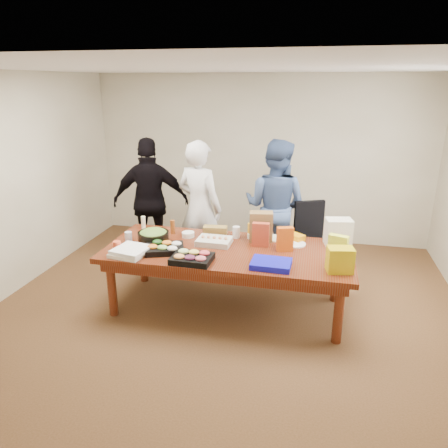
% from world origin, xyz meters
% --- Properties ---
extents(floor, '(5.50, 5.00, 0.02)m').
position_xyz_m(floor, '(0.00, 0.00, -0.01)').
color(floor, '#47301E').
rests_on(floor, ground).
extents(ceiling, '(5.50, 5.00, 0.02)m').
position_xyz_m(ceiling, '(0.00, 0.00, 2.71)').
color(ceiling, white).
rests_on(ceiling, wall_back).
extents(wall_back, '(5.50, 0.04, 2.70)m').
position_xyz_m(wall_back, '(0.00, 2.50, 1.35)').
color(wall_back, beige).
rests_on(wall_back, floor).
extents(wall_front, '(5.50, 0.04, 2.70)m').
position_xyz_m(wall_front, '(0.00, -2.50, 1.35)').
color(wall_front, beige).
rests_on(wall_front, floor).
extents(wall_left, '(0.04, 5.00, 2.70)m').
position_xyz_m(wall_left, '(-2.75, 0.00, 1.35)').
color(wall_left, beige).
rests_on(wall_left, floor).
extents(conference_table, '(2.80, 1.20, 0.75)m').
position_xyz_m(conference_table, '(0.00, 0.00, 0.38)').
color(conference_table, '#4C1C0F').
rests_on(conference_table, floor).
extents(office_chair, '(0.67, 0.67, 0.99)m').
position_xyz_m(office_chair, '(0.88, 1.05, 0.50)').
color(office_chair, black).
rests_on(office_chair, floor).
extents(person_center, '(0.78, 0.64, 1.85)m').
position_xyz_m(person_center, '(-0.60, 0.95, 0.93)').
color(person_center, silver).
rests_on(person_center, floor).
extents(person_right, '(1.06, 0.92, 1.85)m').
position_xyz_m(person_right, '(0.40, 1.22, 0.93)').
color(person_right, '#3C5384').
rests_on(person_right, floor).
extents(person_left, '(1.16, 0.71, 1.84)m').
position_xyz_m(person_left, '(-1.38, 1.12, 0.92)').
color(person_left, black).
rests_on(person_left, floor).
extents(veggie_tray, '(0.50, 0.45, 0.06)m').
position_xyz_m(veggie_tray, '(-0.68, -0.22, 0.78)').
color(veggie_tray, black).
rests_on(veggie_tray, conference_table).
extents(fruit_tray, '(0.43, 0.35, 0.06)m').
position_xyz_m(fruit_tray, '(-0.30, -0.42, 0.78)').
color(fruit_tray, black).
rests_on(fruit_tray, conference_table).
extents(sheet_cake, '(0.40, 0.30, 0.07)m').
position_xyz_m(sheet_cake, '(-0.19, 0.12, 0.78)').
color(sheet_cake, silver).
rests_on(sheet_cake, conference_table).
extents(salad_bowl, '(0.42, 0.42, 0.12)m').
position_xyz_m(salad_bowl, '(-0.91, 0.04, 0.81)').
color(salad_bowl, black).
rests_on(salad_bowl, conference_table).
extents(chip_bag_blue, '(0.42, 0.32, 0.06)m').
position_xyz_m(chip_bag_blue, '(0.54, -0.37, 0.78)').
color(chip_bag_blue, '#1112CB').
rests_on(chip_bag_blue, conference_table).
extents(chip_bag_red, '(0.20, 0.09, 0.28)m').
position_xyz_m(chip_bag_red, '(0.35, 0.17, 0.89)').
color(chip_bag_red, '#B33E23').
rests_on(chip_bag_red, conference_table).
extents(chip_bag_yellow, '(0.22, 0.14, 0.30)m').
position_xyz_m(chip_bag_yellow, '(1.20, -0.10, 0.90)').
color(chip_bag_yellow, '#E4F537').
rests_on(chip_bag_yellow, conference_table).
extents(chip_bag_orange, '(0.20, 0.13, 0.28)m').
position_xyz_m(chip_bag_orange, '(0.64, 0.09, 0.89)').
color(chip_bag_orange, '#C75011').
rests_on(chip_bag_orange, conference_table).
extents(mayo_jar, '(0.11, 0.11, 0.14)m').
position_xyz_m(mayo_jar, '(0.03, 0.39, 0.82)').
color(mayo_jar, white).
rests_on(mayo_jar, conference_table).
extents(mustard_bottle, '(0.06, 0.06, 0.18)m').
position_xyz_m(mustard_bottle, '(0.19, 0.44, 0.84)').
color(mustard_bottle, '#EFA818').
rests_on(mustard_bottle, conference_table).
extents(dressing_bottle, '(0.07, 0.07, 0.18)m').
position_xyz_m(dressing_bottle, '(-0.78, 0.35, 0.84)').
color(dressing_bottle, brown).
rests_on(dressing_bottle, conference_table).
extents(ranch_bottle, '(0.06, 0.06, 0.17)m').
position_xyz_m(ranch_bottle, '(-1.21, 0.45, 0.83)').
color(ranch_bottle, '#FBF2C5').
rests_on(ranch_bottle, conference_table).
extents(banana_bunch, '(0.26, 0.25, 0.08)m').
position_xyz_m(banana_bunch, '(0.73, 0.46, 0.79)').
color(banana_bunch, '#F39B07').
rests_on(banana_bunch, conference_table).
extents(bread_loaf, '(0.30, 0.16, 0.12)m').
position_xyz_m(bread_loaf, '(-0.25, 0.41, 0.81)').
color(bread_loaf, olive).
rests_on(bread_loaf, conference_table).
extents(kraft_bag, '(0.30, 0.20, 0.36)m').
position_xyz_m(kraft_bag, '(0.33, 0.35, 0.93)').
color(kraft_bag, brown).
rests_on(kraft_bag, conference_table).
extents(red_cup, '(0.11, 0.11, 0.12)m').
position_xyz_m(red_cup, '(-1.20, -0.33, 0.81)').
color(red_cup, '#D54A28').
rests_on(red_cup, conference_table).
extents(clear_cup_a, '(0.09, 0.09, 0.11)m').
position_xyz_m(clear_cup_a, '(-1.00, -0.06, 0.80)').
color(clear_cup_a, white).
rests_on(clear_cup_a, conference_table).
extents(clear_cup_b, '(0.11, 0.11, 0.12)m').
position_xyz_m(clear_cup_b, '(-1.21, -0.02, 0.81)').
color(clear_cup_b, silver).
rests_on(clear_cup_b, conference_table).
extents(pizza_box_lower, '(0.40, 0.40, 0.04)m').
position_xyz_m(pizza_box_lower, '(-1.02, -0.40, 0.77)').
color(pizza_box_lower, white).
rests_on(pizza_box_lower, conference_table).
extents(pizza_box_upper, '(0.42, 0.42, 0.04)m').
position_xyz_m(pizza_box_upper, '(-1.00, -0.40, 0.81)').
color(pizza_box_upper, white).
rests_on(pizza_box_upper, pizza_box_lower).
extents(plate_a, '(0.30, 0.30, 0.01)m').
position_xyz_m(plate_a, '(0.74, 0.31, 0.76)').
color(plate_a, white).
rests_on(plate_a, conference_table).
extents(plate_b, '(0.30, 0.30, 0.02)m').
position_xyz_m(plate_b, '(0.50, 0.45, 0.76)').
color(plate_b, '#E9EBCB').
rests_on(plate_b, conference_table).
extents(dip_bowl_a, '(0.18, 0.18, 0.06)m').
position_xyz_m(dip_bowl_a, '(0.23, 0.41, 0.78)').
color(dip_bowl_a, beige).
rests_on(dip_bowl_a, conference_table).
extents(dip_bowl_b, '(0.16, 0.16, 0.06)m').
position_xyz_m(dip_bowl_b, '(-0.56, 0.28, 0.78)').
color(dip_bowl_b, white).
rests_on(dip_bowl_b, conference_table).
extents(grocery_bag_white, '(0.33, 0.26, 0.31)m').
position_xyz_m(grocery_bag_white, '(1.23, 0.41, 0.91)').
color(grocery_bag_white, white).
rests_on(grocery_bag_white, conference_table).
extents(grocery_bag_yellow, '(0.28, 0.22, 0.25)m').
position_xyz_m(grocery_bag_yellow, '(1.22, -0.34, 0.88)').
color(grocery_bag_yellow, gold).
rests_on(grocery_bag_yellow, conference_table).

